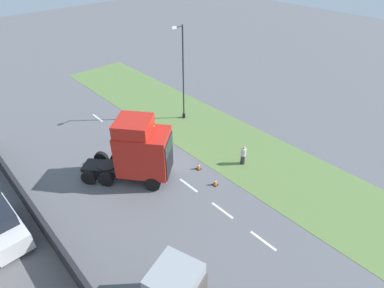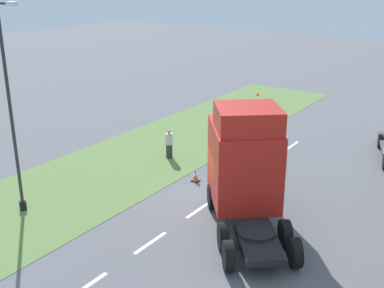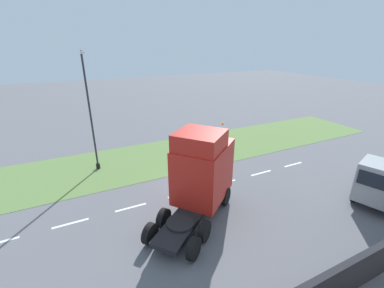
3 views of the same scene
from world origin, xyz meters
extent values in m
plane|color=slate|center=(0.00, 0.00, 0.00)|extent=(120.00, 120.00, 0.00)
cube|color=#607F42|center=(-6.00, 0.00, 0.01)|extent=(7.00, 44.00, 0.01)
cube|color=white|center=(0.00, -10.30, 0.00)|extent=(0.16, 1.80, 0.00)
cube|color=white|center=(0.00, -7.10, 0.00)|extent=(0.16, 1.80, 0.00)
cube|color=white|center=(0.00, -3.90, 0.00)|extent=(0.16, 1.80, 0.00)
cube|color=white|center=(0.00, -0.70, 0.00)|extent=(0.16, 1.80, 0.00)
cube|color=white|center=(0.00, 2.50, 0.00)|extent=(0.16, 1.80, 0.00)
cube|color=white|center=(0.00, 5.70, 0.00)|extent=(0.16, 1.80, 0.00)
cube|color=white|center=(0.00, 8.90, 0.00)|extent=(0.16, 1.80, 0.00)
cube|color=#232328|center=(9.00, 0.00, 0.81)|extent=(0.25, 24.00, 1.62)
cube|color=black|center=(2.59, -1.20, 0.67)|extent=(5.00, 5.70, 0.24)
cube|color=red|center=(1.71, -0.11, 2.31)|extent=(4.07, 4.22, 3.04)
cube|color=black|center=(0.60, 1.25, 1.64)|extent=(1.65, 1.36, 1.70)
cube|color=black|center=(0.60, 1.25, 2.98)|extent=(1.75, 1.44, 0.97)
cube|color=red|center=(2.03, -0.51, 4.28)|extent=(3.22, 3.21, 0.90)
sphere|color=orange|center=(1.58, 1.12, 4.80)|extent=(0.14, 0.14, 0.14)
cylinder|color=black|center=(3.48, -2.29, 0.85)|extent=(1.90, 1.90, 0.12)
cylinder|color=black|center=(0.34, -0.21, 0.52)|extent=(0.91, 1.01, 1.04)
cylinder|color=black|center=(2.09, 1.21, 0.52)|extent=(0.91, 1.01, 1.04)
cylinder|color=black|center=(2.41, -2.76, 0.52)|extent=(0.91, 1.01, 1.04)
cylinder|color=black|center=(4.16, -1.33, 0.52)|extent=(0.91, 1.01, 1.04)
cylinder|color=black|center=(3.20, -3.73, 0.52)|extent=(0.91, 1.01, 1.04)
cylinder|color=black|center=(4.95, -2.30, 0.52)|extent=(0.91, 1.01, 1.04)
cube|color=#999EA3|center=(6.22, 8.56, 1.70)|extent=(2.62, 2.53, 2.23)
cube|color=black|center=(6.53, 7.61, 2.14)|extent=(1.77, 0.62, 0.80)
cylinder|color=black|center=(5.29, 8.26, 0.40)|extent=(0.48, 0.83, 0.80)
cube|color=silver|center=(10.78, -1.33, 0.80)|extent=(1.98, 4.60, 1.05)
cylinder|color=black|center=(9.86, 0.12, 0.32)|extent=(0.22, 0.65, 0.64)
cylinder|color=black|center=(9.95, -2.83, 0.32)|extent=(0.22, 0.65, 0.64)
cylinder|color=black|center=(-6.03, -4.91, 0.20)|extent=(0.29, 0.29, 0.40)
cylinder|color=#2D2D33|center=(-6.03, -4.91, 4.22)|extent=(0.13, 0.13, 8.44)
cylinder|color=#2D2D33|center=(-5.58, -4.91, 8.34)|extent=(0.90, 0.09, 0.09)
cube|color=silver|center=(-5.13, -4.91, 8.34)|extent=(0.44, 0.20, 0.16)
cylinder|color=#333338|center=(-4.66, 3.39, 0.38)|extent=(0.34, 0.34, 0.76)
cylinder|color=beige|center=(-4.66, 3.39, 1.06)|extent=(0.39, 0.39, 0.60)
sphere|color=tan|center=(-4.66, 3.39, 1.47)|extent=(0.21, 0.21, 0.21)
cube|color=black|center=(-1.76, 1.63, 0.01)|extent=(0.36, 0.36, 0.03)
cone|color=orange|center=(-1.76, 1.63, 0.31)|extent=(0.28, 0.28, 0.55)
cylinder|color=white|center=(-1.76, 1.63, 0.33)|extent=(0.17, 0.17, 0.07)
cube|color=black|center=(-1.39, 3.69, 0.01)|extent=(0.36, 0.36, 0.03)
cone|color=orange|center=(-1.39, 3.69, 0.31)|extent=(0.28, 0.28, 0.55)
cylinder|color=white|center=(-1.39, 3.69, 0.33)|extent=(0.17, 0.17, 0.07)
camera|label=1|loc=(11.10, 15.06, 14.85)|focal=30.00mm
camera|label=2|loc=(10.03, -15.73, 9.36)|focal=45.00mm
camera|label=3|loc=(12.74, -6.22, 8.86)|focal=24.00mm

